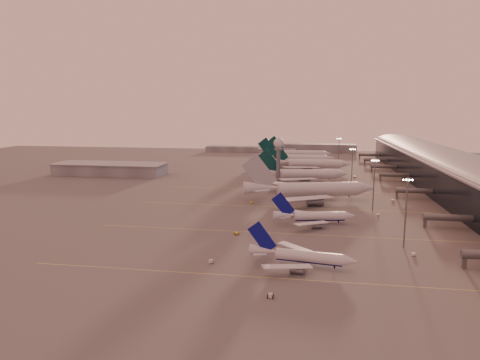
# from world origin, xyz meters

# --- Properties ---
(ground) EXTENTS (700.00, 700.00, 0.00)m
(ground) POSITION_xyz_m (0.00, 0.00, 0.00)
(ground) COLOR #605D5D
(ground) RESTS_ON ground
(taxiway_markings) EXTENTS (180.00, 185.25, 0.02)m
(taxiway_markings) POSITION_xyz_m (30.00, 56.00, 0.01)
(taxiway_markings) COLOR #E8D852
(taxiway_markings) RESTS_ON ground
(terminal) EXTENTS (57.00, 362.00, 23.04)m
(terminal) POSITION_xyz_m (107.88, 110.09, 10.52)
(terminal) COLOR black
(terminal) RESTS_ON ground
(hangar) EXTENTS (82.00, 27.00, 8.50)m
(hangar) POSITION_xyz_m (-120.00, 140.00, 4.32)
(hangar) COLOR slate
(hangar) RESTS_ON ground
(radar_tower) EXTENTS (6.40, 6.40, 31.10)m
(radar_tower) POSITION_xyz_m (5.00, 120.00, 20.95)
(radar_tower) COLOR #5C5E64
(radar_tower) RESTS_ON ground
(mast_a) EXTENTS (3.60, 0.56, 25.00)m
(mast_a) POSITION_xyz_m (58.00, 0.00, 13.74)
(mast_a) COLOR #5C5E64
(mast_a) RESTS_ON ground
(mast_b) EXTENTS (3.60, 0.56, 25.00)m
(mast_b) POSITION_xyz_m (55.00, 55.00, 13.74)
(mast_b) COLOR #5C5E64
(mast_b) RESTS_ON ground
(mast_c) EXTENTS (3.60, 0.56, 25.00)m
(mast_c) POSITION_xyz_m (50.00, 110.00, 13.74)
(mast_c) COLOR #5C5E64
(mast_c) RESTS_ON ground
(mast_d) EXTENTS (3.60, 0.56, 25.00)m
(mast_d) POSITION_xyz_m (48.00, 200.00, 13.74)
(mast_d) COLOR #5C5E64
(mast_d) RESTS_ON ground
(distant_horizon) EXTENTS (165.00, 37.50, 9.00)m
(distant_horizon) POSITION_xyz_m (2.62, 325.14, 3.89)
(distant_horizon) COLOR slate
(distant_horizon) RESTS_ON ground
(narrowbody_near) EXTENTS (33.91, 26.88, 13.31)m
(narrowbody_near) POSITION_xyz_m (22.72, -24.29, 2.69)
(narrowbody_near) COLOR silver
(narrowbody_near) RESTS_ON ground
(narrowbody_mid) EXTENTS (35.13, 27.79, 13.83)m
(narrowbody_mid) POSITION_xyz_m (27.01, 25.90, 2.80)
(narrowbody_mid) COLOR silver
(narrowbody_mid) RESTS_ON ground
(widebody_white) EXTENTS (70.40, 55.79, 25.16)m
(widebody_white) POSITION_xyz_m (25.38, 73.92, 4.36)
(widebody_white) COLOR silver
(widebody_white) RESTS_ON ground
(greentail_a) EXTENTS (60.07, 48.18, 21.91)m
(greentail_a) POSITION_xyz_m (20.87, 131.70, 3.87)
(greentail_a) COLOR silver
(greentail_a) RESTS_ON ground
(greentail_b) EXTENTS (65.30, 52.78, 23.73)m
(greentail_b) POSITION_xyz_m (24.48, 184.25, 4.19)
(greentail_b) COLOR silver
(greentail_b) RESTS_ON ground
(greentail_c) EXTENTS (64.93, 52.33, 23.57)m
(greentail_c) POSITION_xyz_m (13.62, 217.18, 4.16)
(greentail_c) COLOR silver
(greentail_c) RESTS_ON ground
(greentail_d) EXTENTS (60.66, 49.00, 22.04)m
(greentail_d) POSITION_xyz_m (15.44, 262.01, 3.89)
(greentail_d) COLOR silver
(greentail_d) RESTS_ON ground
(gsv_truck_a) EXTENTS (5.90, 5.44, 2.39)m
(gsv_truck_a) POSITION_xyz_m (-5.16, -25.93, 1.22)
(gsv_truck_a) COLOR silver
(gsv_truck_a) RESTS_ON ground
(gsv_tug_near) EXTENTS (2.25, 3.71, 1.05)m
(gsv_tug_near) POSITION_xyz_m (15.30, -48.08, 0.54)
(gsv_tug_near) COLOR silver
(gsv_tug_near) RESTS_ON ground
(gsv_catering_a) EXTENTS (5.50, 3.31, 4.21)m
(gsv_catering_a) POSITION_xyz_m (59.51, -9.01, 2.10)
(gsv_catering_a) COLOR silver
(gsv_catering_a) RESTS_ON ground
(gsv_tug_mid) EXTENTS (3.81, 3.99, 0.99)m
(gsv_tug_mid) POSITION_xyz_m (-2.67, 5.18, 0.51)
(gsv_tug_mid) COLOR yellow
(gsv_tug_mid) RESTS_ON ground
(gsv_truck_b) EXTENTS (5.05, 2.14, 1.99)m
(gsv_truck_b) POSITION_xyz_m (56.31, 44.45, 1.02)
(gsv_truck_b) COLOR silver
(gsv_truck_b) RESTS_ON ground
(gsv_truck_c) EXTENTS (5.78, 5.35, 2.35)m
(gsv_truck_c) POSITION_xyz_m (-3.66, 61.12, 1.20)
(gsv_truck_c) COLOR yellow
(gsv_truck_c) RESTS_ON ground
(gsv_catering_b) EXTENTS (6.05, 3.91, 4.58)m
(gsv_catering_b) POSITION_xyz_m (68.35, 76.44, 2.29)
(gsv_catering_b) COLOR silver
(gsv_catering_b) RESTS_ON ground
(gsv_tug_far) EXTENTS (3.09, 4.32, 1.12)m
(gsv_tug_far) POSITION_xyz_m (26.40, 102.69, 0.58)
(gsv_tug_far) COLOR silver
(gsv_tug_far) RESTS_ON ground
(gsv_truck_d) EXTENTS (2.68, 5.25, 2.02)m
(gsv_truck_d) POSITION_xyz_m (-14.00, 117.89, 1.03)
(gsv_truck_d) COLOR silver
(gsv_truck_d) RESTS_ON ground
(gsv_tug_hangar) EXTENTS (4.37, 3.46, 1.09)m
(gsv_tug_hangar) POSITION_xyz_m (56.51, 153.38, 0.56)
(gsv_tug_hangar) COLOR silver
(gsv_tug_hangar) RESTS_ON ground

